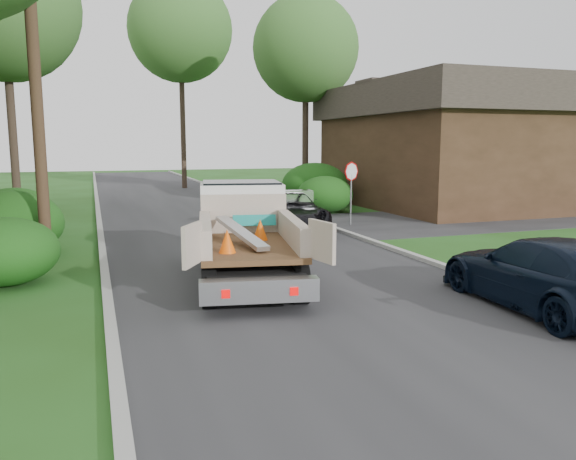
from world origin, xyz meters
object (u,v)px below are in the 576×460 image
Objects in this scene: tree_right_far at (306,49)px; navy_suv at (545,273)px; utility_pole at (35,62)px; tree_left_far at (3,6)px; house_right at (447,144)px; tree_center_far at (180,30)px; flatbed_truck at (244,225)px; black_pickup at (288,212)px; stop_sign at (351,180)px.

tree_right_far reaches higher than navy_suv.
tree_left_far is at bearing 99.54° from utility_pole.
utility_pole is 20.12m from tree_right_far.
tree_right_far is at bearing 132.51° from house_right.
navy_suv is (1.80, -32.50, -10.27)m from tree_center_far.
tree_left_far is 17.91m from flatbed_truck.
house_right is 9.72m from tree_right_far.
navy_suv is (-3.70, -22.50, -7.77)m from tree_right_far.
tree_right_far is at bearing 11.31° from tree_left_far.
house_right is at bearing -115.49° from navy_suv.
house_right is at bearing -47.49° from tree_right_far.
house_right is at bearing 26.01° from utility_pole.
tree_left_far is (-20.50, 3.00, 5.82)m from house_right.
house_right is (18.48, 9.02, -2.01)m from utility_pole.
flatbed_truck reaches higher than black_pickup.
utility_pole reaches higher than flatbed_truck.
utility_pole is at bearing -106.65° from tree_center_far.
utility_pole is 0.82× the size of tree_left_far.
tree_center_far reaches higher than flatbed_truck.
utility_pole reaches higher than house_right.
tree_center_far is at bearing 98.66° from stop_sign.
tree_center_far is at bearing 53.84° from tree_left_far.
flatbed_truck is 1.19× the size of black_pickup.
tree_left_far is 24.01m from navy_suv.
house_right is at bearing 32.66° from stop_sign.
tree_left_far reaches higher than house_right.
tree_right_far reaches higher than black_pickup.
stop_sign reaches higher than navy_suv.
flatbed_truck is at bearing -42.36° from navy_suv.
black_pickup is (9.90, -8.63, -8.27)m from tree_left_far.
house_right reaches higher than navy_suv.
stop_sign is at bearing -93.29° from navy_suv.
utility_pole is at bearing -153.99° from house_right.
tree_right_far reaches higher than utility_pole.
stop_sign is 9.03m from flatbed_truck.
tree_center_far reaches higher than navy_suv.
tree_right_far is 20.87m from flatbed_truck.
house_right is 1.06× the size of tree_left_far.
house_right is at bearing 50.78° from flatbed_truck.
tree_right_far is at bearing 75.35° from flatbed_truck.
tree_right_far is 11.68m from tree_center_far.
utility_pole is 0.68× the size of tree_center_far.
utility_pole is 9.67m from black_pickup.
stop_sign is at bearing -147.34° from house_right.
stop_sign is 11.91m from utility_pole.
tree_right_far is 0.79× the size of tree_center_far.
tree_left_far is 0.84× the size of tree_center_far.
stop_sign is at bearing 58.50° from flatbed_truck.
tree_right_far is at bearing -61.19° from tree_center_far.
tree_left_far is at bearing -126.16° from tree_center_far.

